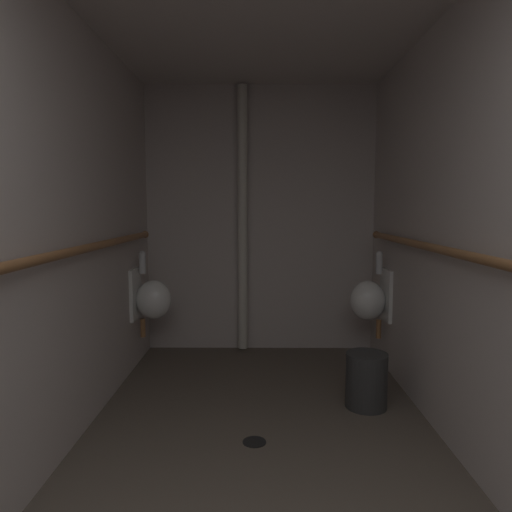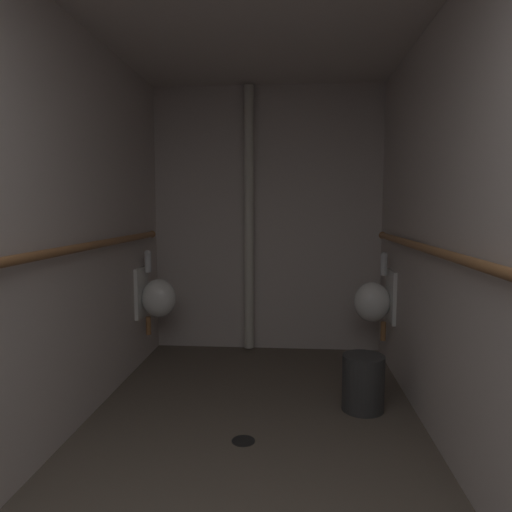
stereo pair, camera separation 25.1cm
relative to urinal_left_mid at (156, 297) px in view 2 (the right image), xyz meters
The scene contains 11 objects.
floor 1.94m from the urinal_left_mid, 59.04° to the right, with size 2.30×4.33×0.08m, color brown.
wall_left 1.72m from the urinal_left_mid, 96.44° to the right, with size 0.06×4.33×2.53m, color beige.
wall_right 2.68m from the urinal_left_mid, 37.30° to the right, with size 0.06×4.33×2.53m, color beige.
wall_back 1.28m from the urinal_left_mid, 30.78° to the left, with size 2.30×0.06×2.53m, color beige.
urinal_left_mid is the anchor object (origin of this frame).
urinal_right_mid 1.89m from the urinal_left_mid, ahead, with size 0.32×0.30×0.76m.
supply_pipe_left 1.67m from the urinal_left_mid, 93.17° to the right, with size 0.06×3.63×0.06m.
supply_pipe_right 2.58m from the urinal_left_mid, 38.56° to the right, with size 0.06×3.57×0.06m.
standpipe_back_wall 1.12m from the urinal_left_mid, 30.19° to the left, with size 0.09×0.09×2.48m, color beige.
floor_drain 1.71m from the urinal_left_mid, 55.44° to the right, with size 0.14×0.14×0.01m, color black.
waste_bin 1.91m from the urinal_left_mid, 26.04° to the right, with size 0.29×0.29×0.38m, color #2D2D2D.
Camera 2 is at (0.24, -0.24, 1.38)m, focal length 32.40 mm.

